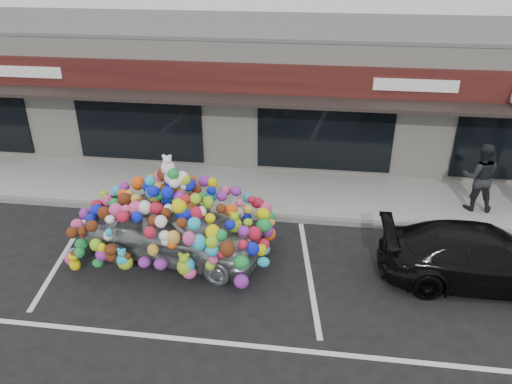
# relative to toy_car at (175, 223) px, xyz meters

# --- Properties ---
(ground) EXTENTS (90.00, 90.00, 0.00)m
(ground) POSITION_rel_toy_car_xyz_m (0.43, -0.49, -0.90)
(ground) COLOR black
(ground) RESTS_ON ground
(shop_building) EXTENTS (24.00, 7.20, 4.31)m
(shop_building) POSITION_rel_toy_car_xyz_m (0.43, 7.95, 1.26)
(shop_building) COLOR beige
(shop_building) RESTS_ON ground
(sidewalk) EXTENTS (26.00, 3.00, 0.15)m
(sidewalk) POSITION_rel_toy_car_xyz_m (0.43, 3.51, -0.83)
(sidewalk) COLOR gray
(sidewalk) RESTS_ON ground
(kerb) EXTENTS (26.00, 0.18, 0.16)m
(kerb) POSITION_rel_toy_car_xyz_m (0.43, 2.01, -0.83)
(kerb) COLOR slate
(kerb) RESTS_ON ground
(parking_stripe_left) EXTENTS (0.73, 4.37, 0.01)m
(parking_stripe_left) POSITION_rel_toy_car_xyz_m (-2.77, -0.29, -0.90)
(parking_stripe_left) COLOR silver
(parking_stripe_left) RESTS_ON ground
(parking_stripe_mid) EXTENTS (0.73, 4.37, 0.01)m
(parking_stripe_mid) POSITION_rel_toy_car_xyz_m (3.23, -0.29, -0.90)
(parking_stripe_mid) COLOR silver
(parking_stripe_mid) RESTS_ON ground
(lane_line) EXTENTS (14.00, 0.12, 0.01)m
(lane_line) POSITION_rel_toy_car_xyz_m (2.43, -2.79, -0.90)
(lane_line) COLOR silver
(lane_line) RESTS_ON ground
(toy_car) EXTENTS (3.11, 4.87, 2.67)m
(toy_car) POSITION_rel_toy_car_xyz_m (0.00, 0.00, 0.00)
(toy_car) COLOR silver
(toy_car) RESTS_ON ground
(black_sedan) EXTENTS (1.91, 4.51, 1.30)m
(black_sedan) POSITION_rel_toy_car_xyz_m (7.02, -0.10, -0.25)
(black_sedan) COLOR black
(black_sedan) RESTS_ON ground
(pedestrian_b) EXTENTS (1.00, 0.81, 1.94)m
(pedestrian_b) POSITION_rel_toy_car_xyz_m (7.67, 3.16, 0.22)
(pedestrian_b) COLOR black
(pedestrian_b) RESTS_ON sidewalk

